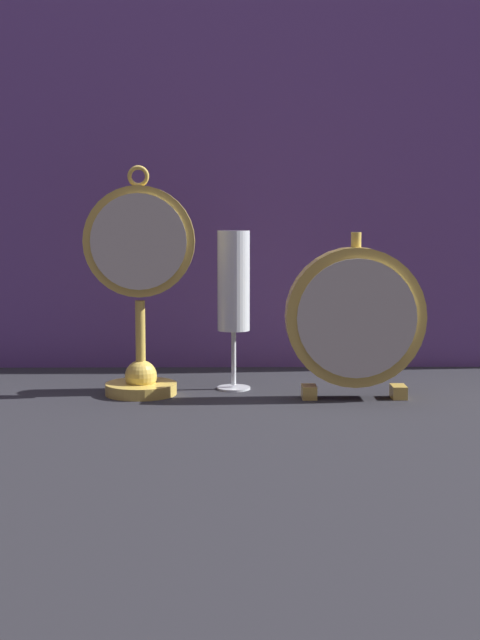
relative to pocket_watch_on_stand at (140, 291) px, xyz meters
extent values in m
plane|color=#232328|center=(0.14, -0.10, -0.15)|extent=(4.00, 4.00, 0.00)
cube|color=#6B478E|center=(0.14, 0.23, 0.15)|extent=(1.21, 0.01, 0.60)
cylinder|color=gold|center=(0.00, 0.00, -0.14)|extent=(0.10, 0.10, 0.02)
sphere|color=gold|center=(0.00, 0.00, -0.12)|extent=(0.05, 0.05, 0.05)
cylinder|color=gold|center=(0.00, 0.00, -0.07)|extent=(0.01, 0.01, 0.12)
cylinder|color=gold|center=(0.00, 0.00, 0.07)|extent=(0.15, 0.02, 0.15)
cylinder|color=beige|center=(0.00, -0.01, 0.07)|extent=(0.13, 0.00, 0.13)
torus|color=gold|center=(0.00, 0.00, 0.16)|extent=(0.03, 0.01, 0.03)
cube|color=gold|center=(0.23, -0.03, -0.14)|extent=(0.02, 0.03, 0.02)
cube|color=gold|center=(0.36, -0.03, -0.14)|extent=(0.02, 0.03, 0.02)
cylinder|color=gold|center=(0.30, -0.03, -0.03)|extent=(0.19, 0.04, 0.19)
cylinder|color=beige|center=(0.30, -0.05, -0.03)|extent=(0.16, 0.00, 0.16)
cylinder|color=gold|center=(0.30, -0.03, 0.07)|extent=(0.01, 0.01, 0.02)
cylinder|color=silver|center=(0.13, 0.04, -0.14)|extent=(0.05, 0.05, 0.01)
cylinder|color=silver|center=(0.13, 0.04, -0.10)|extent=(0.01, 0.01, 0.08)
cylinder|color=white|center=(0.13, 0.04, 0.01)|extent=(0.05, 0.05, 0.14)
cylinder|color=#DBC675|center=(0.13, 0.04, -0.01)|extent=(0.04, 0.04, 0.09)
camera|label=1|loc=(0.13, -1.24, 0.11)|focal=50.00mm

